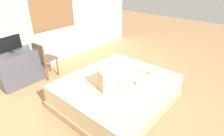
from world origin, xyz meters
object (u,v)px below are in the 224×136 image
tv_monitor (10,44)px  cup (30,47)px  chair_by_desk (44,58)px  person_lying (121,79)px  cat (151,70)px  bed (117,91)px  desk (18,67)px

tv_monitor → cup: tv_monitor is taller
cup → chair_by_desk: chair_by_desk is taller
person_lying → cat: 0.72m
bed → cat: cat is taller
desk → tv_monitor: bearing=-180.0°
person_lying → chair_by_desk: (-0.31, 2.00, -0.07)m
cat → chair_by_desk: chair_by_desk is taller
cat → person_lying: bearing=166.1°
cat → cup: bearing=118.0°
bed → tv_monitor: 2.38m
person_lying → desk: bearing=109.9°
cat → desk: bearing=122.0°
desk → tv_monitor: size_ratio=1.88×
cat → tv_monitor: bearing=122.7°
chair_by_desk → cup: bearing=154.1°
person_lying → cup: (-0.51, 2.10, 0.21)m
cup → chair_by_desk: size_ratio=0.11×
cup → desk: bearing=155.1°
cup → bed: bearing=-73.9°
cat → tv_monitor: size_ratio=0.63×
desk → chair_by_desk: bearing=-25.3°
cat → cup: cup is taller
bed → tv_monitor: size_ratio=4.25×
cup → person_lying: bearing=-76.3°
cup → chair_by_desk: 0.36m
cat → desk: desk is taller
bed → person_lying: (-0.05, -0.15, 0.35)m
desk → person_lying: bearing=-70.1°
person_lying → tv_monitor: size_ratio=1.93×
person_lying → cup: cup is taller
bed → chair_by_desk: 1.91m
tv_monitor → cup: 0.39m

